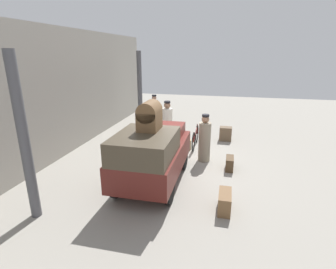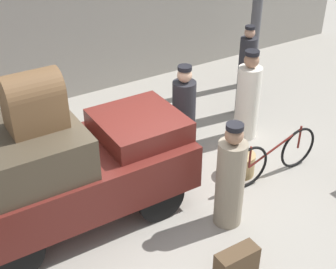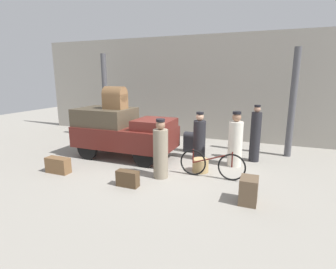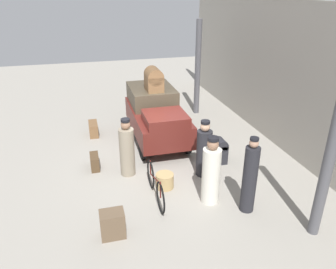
{
  "view_description": "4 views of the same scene",
  "coord_description": "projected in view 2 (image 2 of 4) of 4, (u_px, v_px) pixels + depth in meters",
  "views": [
    {
      "loc": [
        -8.13,
        -1.74,
        3.64
      ],
      "look_at": [
        0.2,
        0.2,
        0.95
      ],
      "focal_mm": 28.0,
      "sensor_mm": 36.0,
      "label": 1
    },
    {
      "loc": [
        -3.07,
        -5.04,
        4.74
      ],
      "look_at": [
        0.2,
        0.2,
        0.95
      ],
      "focal_mm": 50.0,
      "sensor_mm": 36.0,
      "label": 2
    },
    {
      "loc": [
        3.19,
        -7.41,
        2.8
      ],
      "look_at": [
        0.2,
        0.2,
        0.95
      ],
      "focal_mm": 28.0,
      "sensor_mm": 36.0,
      "label": 3
    },
    {
      "loc": [
        8.44,
        -1.99,
        4.83
      ],
      "look_at": [
        0.2,
        0.2,
        0.95
      ],
      "focal_mm": 35.0,
      "sensor_mm": 36.0,
      "label": 4
    }
  ],
  "objects": [
    {
      "name": "trunk_barrel_dark",
      "position": [
        138.0,
        119.0,
        8.77
      ],
      "size": [
        0.45,
        0.33,
        0.76
      ],
      "color": "#232328",
      "rests_on": "ground"
    },
    {
      "name": "suitcase_small_leather",
      "position": [
        237.0,
        263.0,
        5.97
      ],
      "size": [
        0.58,
        0.24,
        0.42
      ],
      "color": "#4C3823",
      "rests_on": "ground"
    },
    {
      "name": "porter_carrying_trunk",
      "position": [
        184.0,
        112.0,
        8.31
      ],
      "size": [
        0.42,
        0.42,
        1.62
      ],
      "color": "#232328",
      "rests_on": "ground"
    },
    {
      "name": "porter_standing_middle",
      "position": [
        248.0,
        99.0,
        8.63
      ],
      "size": [
        0.44,
        0.44,
        1.73
      ],
      "color": "silver",
      "rests_on": "ground"
    },
    {
      "name": "canopy_pillar_right",
      "position": [
        258.0,
        5.0,
        10.05
      ],
      "size": [
        0.23,
        0.23,
        3.72
      ],
      "color": "#4C4C51",
      "rests_on": "ground"
    },
    {
      "name": "porter_lifting_near_truck",
      "position": [
        246.0,
        75.0,
        9.34
      ],
      "size": [
        0.33,
        0.33,
        1.88
      ],
      "color": "#232328",
      "rests_on": "ground"
    },
    {
      "name": "ground_plane",
      "position": [
        164.0,
        194.0,
        7.5
      ],
      "size": [
        30.0,
        30.0,
        0.0
      ],
      "primitive_type": "plane",
      "color": "gray"
    },
    {
      "name": "bicycle",
      "position": [
        274.0,
        157.0,
        7.72
      ],
      "size": [
        1.84,
        0.04,
        0.8
      ],
      "color": "black",
      "rests_on": "ground"
    },
    {
      "name": "truck",
      "position": [
        61.0,
        168.0,
        6.5
      ],
      "size": [
        3.45,
        1.59,
        1.68
      ],
      "color": "black",
      "rests_on": "ground"
    },
    {
      "name": "trunk_on_truck_roof",
      "position": [
        33.0,
        100.0,
        5.81
      ],
      "size": [
        0.71,
        0.52,
        0.76
      ],
      "color": "brown",
      "rests_on": "truck"
    },
    {
      "name": "conductor_in_dark_uniform",
      "position": [
        230.0,
        180.0,
        6.58
      ],
      "size": [
        0.41,
        0.41,
        1.66
      ],
      "color": "gray",
      "rests_on": "ground"
    },
    {
      "name": "wicker_basket",
      "position": [
        241.0,
        164.0,
        7.88
      ],
      "size": [
        0.47,
        0.47,
        0.39
      ],
      "color": "tan",
      "rests_on": "ground"
    }
  ]
}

